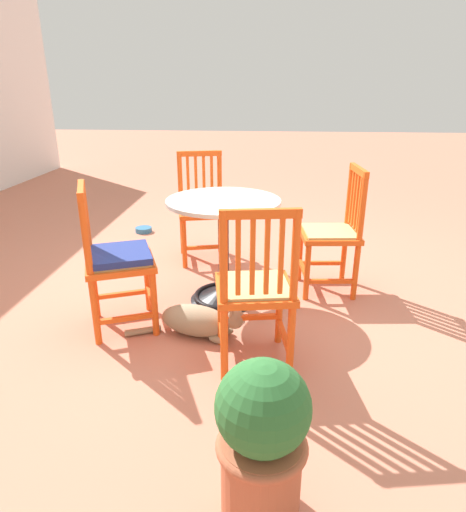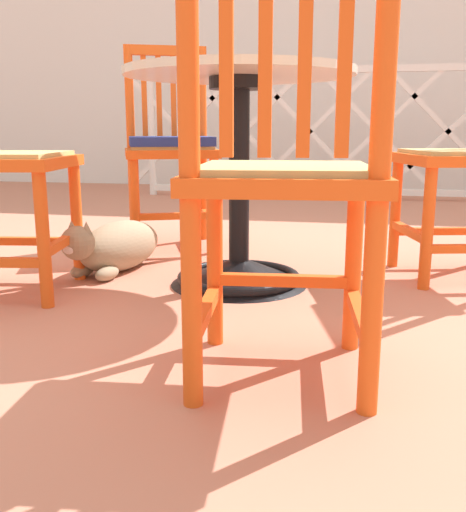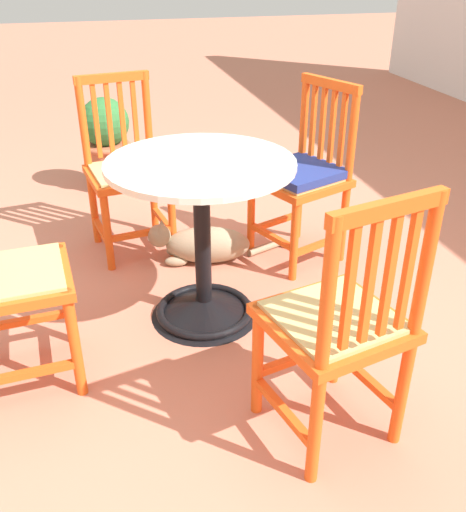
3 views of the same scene
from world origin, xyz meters
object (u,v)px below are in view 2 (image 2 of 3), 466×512
at_px(cafe_table, 239,204).
at_px(tabby_cat, 114,247).
at_px(orange_chair_at_corner, 170,149).
at_px(orange_chair_near_fence, 284,180).

relative_size(cafe_table, tabby_cat, 1.02).
bearing_deg(orange_chair_at_corner, cafe_table, -54.70).
distance_m(orange_chair_near_fence, orange_chair_at_corner, 1.52).
relative_size(orange_chair_at_corner, tabby_cat, 1.22).
distance_m(cafe_table, orange_chair_at_corner, 0.76).
xyz_separation_m(cafe_table, orange_chair_at_corner, (-0.43, 0.61, 0.16)).
height_order(orange_chair_near_fence, tabby_cat, orange_chair_near_fence).
bearing_deg(tabby_cat, orange_chair_at_corner, 82.22).
bearing_deg(orange_chair_near_fence, orange_chair_at_corner, 115.82).
bearing_deg(cafe_table, orange_chair_at_corner, 125.30).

